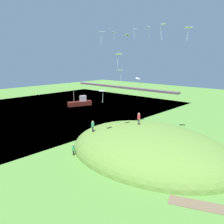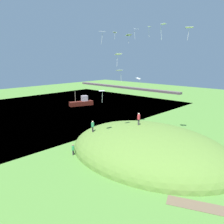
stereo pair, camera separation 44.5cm
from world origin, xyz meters
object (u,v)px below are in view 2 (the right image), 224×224
at_px(person_with_child, 93,125).
at_px(kite_5, 102,92).
at_px(kite_0, 118,55).
at_px(kite_10, 102,32).
at_px(person_on_hilltop, 73,148).
at_px(kite_8, 129,35).
at_px(person_near_shore, 139,117).
at_px(boat_on_lake, 82,102).
at_px(kite_9, 163,25).
at_px(kite_7, 138,79).
at_px(kite_2, 149,28).
at_px(kite_4, 119,71).
at_px(kite_6, 189,28).
at_px(kite_3, 136,30).
at_px(kite_1, 115,33).

bearing_deg(person_with_child, kite_5, 9.94).
distance_m(kite_0, kite_10, 9.24).
height_order(person_on_hilltop, kite_0, kite_0).
relative_size(person_with_child, kite_8, 0.97).
relative_size(person_near_shore, kite_10, 0.89).
relative_size(boat_on_lake, kite_9, 3.31).
height_order(kite_5, kite_7, kite_7).
relative_size(kite_2, kite_4, 0.90).
xyz_separation_m(kite_0, kite_6, (3.01, 12.99, 4.12)).
distance_m(kite_2, kite_9, 6.58).
xyz_separation_m(kite_3, kite_4, (3.28, -8.03, -6.64)).
xyz_separation_m(person_with_child, kite_5, (3.07, -1.05, 5.42)).
height_order(kite_8, kite_10, kite_8).
bearing_deg(kite_4, person_with_child, -125.02).
bearing_deg(person_with_child, kite_1, 143.64).
bearing_deg(kite_3, kite_0, -62.61).
bearing_deg(kite_4, kite_0, -51.29).
distance_m(kite_4, kite_7, 10.27).
height_order(boat_on_lake, kite_5, kite_5).
bearing_deg(kite_2, person_with_child, -101.70).
xyz_separation_m(kite_4, kite_7, (-3.55, 9.44, -1.91)).
xyz_separation_m(kite_0, kite_8, (-10.16, 14.56, 4.01)).
xyz_separation_m(kite_0, kite_4, (-2.50, 3.12, -2.21)).
bearing_deg(kite_7, boat_on_lake, 163.87).
distance_m(boat_on_lake, person_on_hilltop, 35.82).
bearing_deg(kite_9, kite_7, 143.64).
distance_m(boat_on_lake, kite_8, 28.07).
bearing_deg(kite_0, person_near_shore, 84.30).
bearing_deg(kite_2, kite_0, -75.99).
bearing_deg(person_with_child, person_near_shore, 68.46).
xyz_separation_m(person_near_shore, kite_9, (2.04, 2.17, 12.79)).
height_order(person_on_hilltop, kite_8, kite_8).
relative_size(kite_0, kite_8, 0.92).
height_order(person_on_hilltop, kite_3, kite_3).
bearing_deg(boat_on_lake, kite_9, -91.89).
height_order(person_on_hilltop, kite_1, kite_1).
height_order(person_near_shore, kite_8, kite_8).
bearing_deg(person_near_shore, kite_6, -7.57).
distance_m(kite_5, kite_9, 12.24).
xyz_separation_m(kite_5, kite_10, (-5.53, 5.66, 8.30)).
xyz_separation_m(person_near_shore, kite_5, (-2.17, -5.39, 4.14)).
distance_m(kite_2, kite_10, 7.71).
distance_m(boat_on_lake, kite_5, 37.76).
bearing_deg(kite_9, kite_8, 146.80).
bearing_deg(kite_5, person_on_hilltop, -142.65).
distance_m(kite_0, kite_3, 13.31).
relative_size(kite_4, kite_9, 0.83).
relative_size(person_on_hilltop, kite_5, 0.98).
bearing_deg(kite_10, kite_2, 52.45).
relative_size(person_on_hilltop, kite_0, 1.00).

